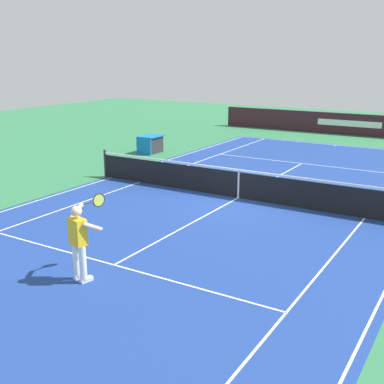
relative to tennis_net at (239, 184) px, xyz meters
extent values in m
plane|color=#2D7247|center=(0.00, 0.00, -0.49)|extent=(60.00, 60.00, 0.00)
cube|color=navy|center=(0.00, 0.00, -0.49)|extent=(24.20, 11.40, 0.00)
cube|color=white|center=(-11.90, 0.00, -0.49)|extent=(0.05, 11.00, 0.01)
cube|color=white|center=(0.00, -5.50, -0.49)|extent=(23.80, 0.05, 0.01)
cube|color=white|center=(0.00, -4.11, -0.49)|extent=(23.80, 0.05, 0.01)
cube|color=white|center=(0.00, 4.11, -0.49)|extent=(23.80, 0.05, 0.01)
cube|color=white|center=(6.40, 0.00, -0.49)|extent=(0.05, 8.22, 0.01)
cube|color=white|center=(-6.40, 0.00, -0.49)|extent=(0.05, 8.22, 0.01)
cube|color=white|center=(0.00, 0.00, -0.49)|extent=(12.80, 0.05, 0.01)
cube|color=white|center=(-11.75, 0.00, -0.49)|extent=(0.30, 0.05, 0.01)
cylinder|color=#2D2D33|center=(0.00, -5.80, 0.05)|extent=(0.10, 0.10, 1.08)
cube|color=black|center=(0.00, 0.00, -0.05)|extent=(0.02, 11.60, 0.88)
cube|color=white|center=(0.00, 0.00, 0.46)|extent=(0.04, 11.60, 0.06)
cube|color=white|center=(0.00, 0.00, -0.05)|extent=(0.04, 0.06, 0.88)
cube|color=#381923|center=(-15.90, 0.00, 0.15)|extent=(0.24, 17.00, 1.28)
cube|color=white|center=(-15.77, -0.34, 0.21)|extent=(0.01, 3.79, 0.36)
cylinder|color=white|center=(7.41, 0.04, -0.04)|extent=(0.15, 0.15, 0.74)
cube|color=white|center=(7.35, 0.05, -0.45)|extent=(0.30, 0.17, 0.09)
cylinder|color=white|center=(7.35, -0.19, -0.04)|extent=(0.15, 0.15, 0.74)
cube|color=white|center=(7.30, -0.18, -0.45)|extent=(0.30, 0.17, 0.09)
cube|color=yellow|center=(7.38, -0.08, 0.61)|extent=(0.32, 0.43, 0.56)
sphere|color=beige|center=(7.38, -0.08, 1.04)|extent=(0.23, 0.23, 0.23)
cylinder|color=beige|center=(7.28, 0.24, 0.74)|extent=(0.39, 0.30, 0.26)
cylinder|color=beige|center=(7.15, -0.31, 0.94)|extent=(0.42, 0.13, 0.30)
cylinder|color=#232326|center=(6.83, -0.29, 1.05)|extent=(0.28, 0.10, 0.04)
torus|color=#232326|center=(6.54, -0.22, 1.05)|extent=(0.31, 0.10, 0.31)
cylinder|color=#C6D84C|center=(6.54, -0.22, 1.05)|extent=(0.26, 0.07, 0.27)
sphere|color=#CCE01E|center=(-2.07, 0.45, -0.46)|extent=(0.07, 0.07, 0.07)
cube|color=#2D2D33|center=(-5.00, -7.21, -0.09)|extent=(1.10, 0.70, 0.80)
cube|color=blue|center=(-5.00, -7.21, 0.33)|extent=(1.24, 0.84, 0.06)
cube|color=blue|center=(-4.40, -7.21, -0.07)|extent=(0.06, 0.84, 0.84)
camera|label=1|loc=(14.19, 6.80, 4.05)|focal=45.55mm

